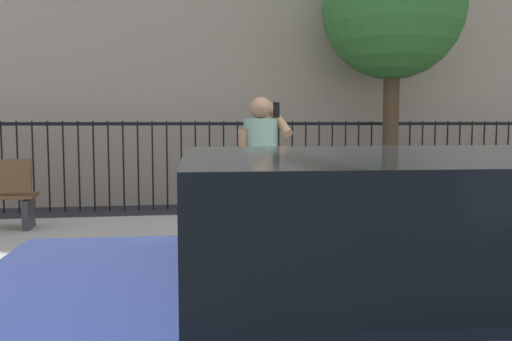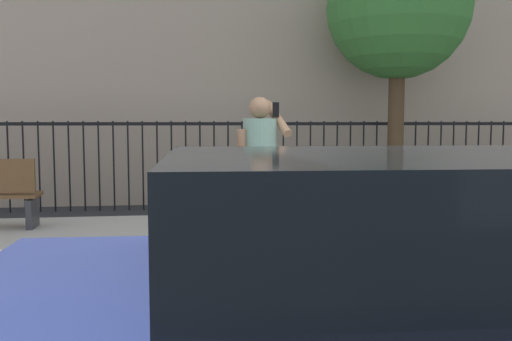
# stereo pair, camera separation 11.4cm
# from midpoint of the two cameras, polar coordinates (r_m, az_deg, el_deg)

# --- Properties ---
(ground_plane) EXTENTS (60.00, 60.00, 0.00)m
(ground_plane) POSITION_cam_midpoint_polar(r_m,az_deg,el_deg) (4.73, 10.78, -14.71)
(ground_plane) COLOR #28282B
(sidewalk) EXTENTS (28.00, 4.40, 0.15)m
(sidewalk) POSITION_cam_midpoint_polar(r_m,az_deg,el_deg) (6.74, 4.56, -7.97)
(sidewalk) COLOR #B2ADA3
(sidewalk) RESTS_ON ground
(iron_fence) EXTENTS (12.03, 0.04, 1.60)m
(iron_fence) POSITION_cam_midpoint_polar(r_m,az_deg,el_deg) (10.22, -0.09, 1.85)
(iron_fence) COLOR black
(iron_fence) RESTS_ON ground
(parked_hatchback) EXTENTS (4.26, 1.98, 1.45)m
(parked_hatchback) POSITION_cam_midpoint_polar(r_m,az_deg,el_deg) (2.74, 17.01, -14.14)
(parked_hatchback) COLOR navy
(parked_hatchback) RESTS_ON ground
(pedestrian_on_phone) EXTENTS (0.71, 0.53, 1.69)m
(pedestrian_on_phone) POSITION_cam_midpoint_polar(r_m,az_deg,el_deg) (5.62, -0.37, 0.35)
(pedestrian_on_phone) COLOR #936B4C
(pedestrian_on_phone) RESTS_ON sidewalk
(street_tree_near) EXTENTS (2.52, 2.52, 4.85)m
(street_tree_near) POSITION_cam_midpoint_polar(r_m,az_deg,el_deg) (10.49, 13.56, 15.76)
(street_tree_near) COLOR #4C3823
(street_tree_near) RESTS_ON ground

